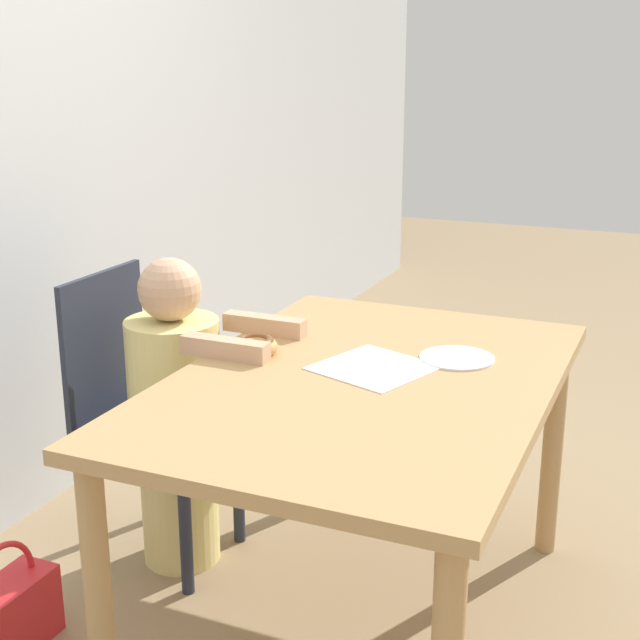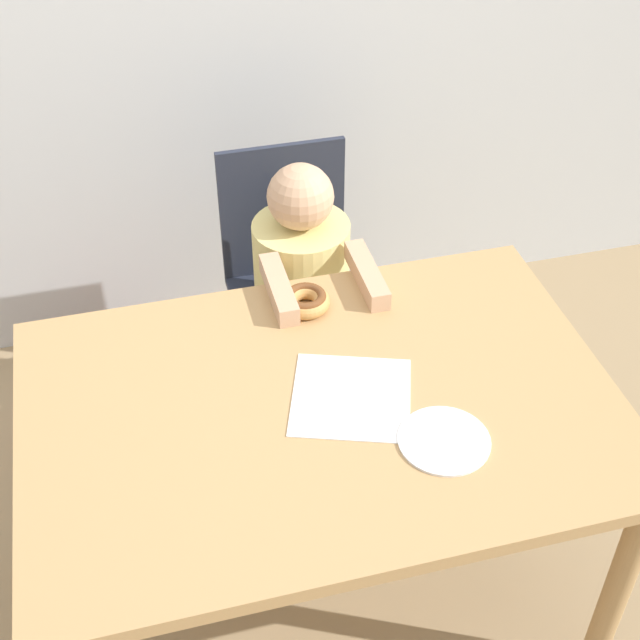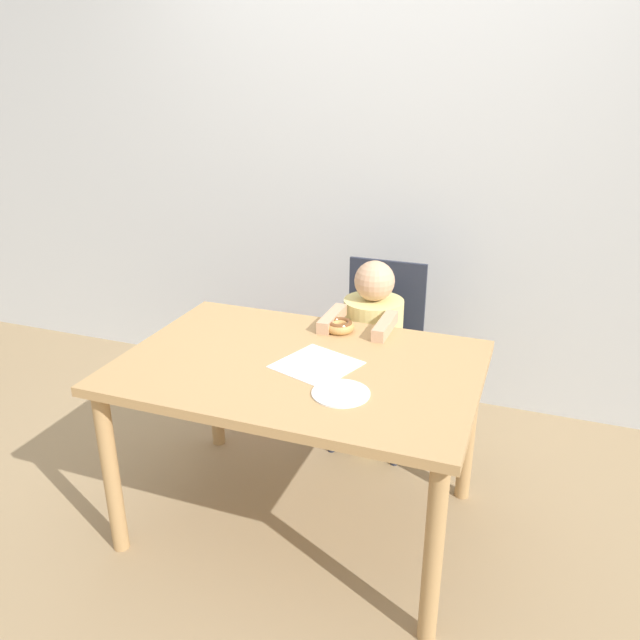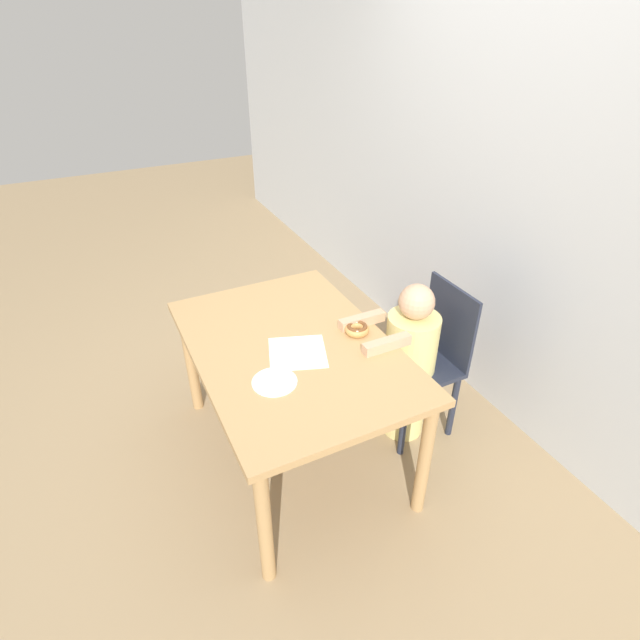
{
  "view_description": "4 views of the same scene",
  "coord_description": "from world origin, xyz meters",
  "px_view_note": "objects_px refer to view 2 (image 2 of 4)",
  "views": [
    {
      "loc": [
        -1.92,
        -0.71,
        1.46
      ],
      "look_at": [
        0.03,
        0.13,
        0.83
      ],
      "focal_mm": 50.0,
      "sensor_mm": 36.0,
      "label": 1
    },
    {
      "loc": [
        -0.35,
        -1.32,
        2.08
      ],
      "look_at": [
        0.03,
        0.13,
        0.83
      ],
      "focal_mm": 50.0,
      "sensor_mm": 36.0,
      "label": 2
    },
    {
      "loc": [
        0.78,
        -1.89,
        1.7
      ],
      "look_at": [
        0.03,
        0.13,
        0.83
      ],
      "focal_mm": 35.0,
      "sensor_mm": 36.0,
      "label": 3
    },
    {
      "loc": [
        1.76,
        -0.72,
        2.06
      ],
      "look_at": [
        0.03,
        0.13,
        0.83
      ],
      "focal_mm": 28.0,
      "sensor_mm": 36.0,
      "label": 4
    }
  ],
  "objects_px": {
    "donut": "(306,300)",
    "handbag": "(115,393)",
    "chair": "(294,290)",
    "child_figure": "(303,310)"
  },
  "relations": [
    {
      "from": "donut",
      "to": "handbag",
      "type": "bearing_deg",
      "value": 138.36
    },
    {
      "from": "donut",
      "to": "handbag",
      "type": "relative_size",
      "value": 0.39
    },
    {
      "from": "chair",
      "to": "donut",
      "type": "xyz_separation_m",
      "value": [
        -0.06,
        -0.4,
        0.29
      ]
    },
    {
      "from": "child_figure",
      "to": "handbag",
      "type": "xyz_separation_m",
      "value": [
        -0.57,
        0.17,
        -0.35
      ]
    },
    {
      "from": "chair",
      "to": "child_figure",
      "type": "height_order",
      "value": "child_figure"
    },
    {
      "from": "handbag",
      "to": "child_figure",
      "type": "bearing_deg",
      "value": -16.25
    },
    {
      "from": "chair",
      "to": "handbag",
      "type": "height_order",
      "value": "chair"
    },
    {
      "from": "chair",
      "to": "donut",
      "type": "relative_size",
      "value": 7.21
    },
    {
      "from": "child_figure",
      "to": "donut",
      "type": "bearing_deg",
      "value": -101.8
    },
    {
      "from": "handbag",
      "to": "chair",
      "type": "bearing_deg",
      "value": -5.09
    }
  ]
}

